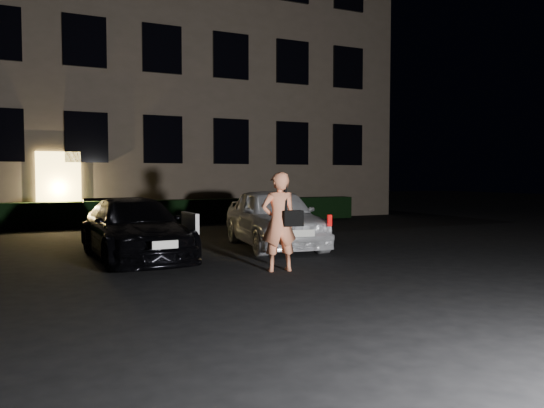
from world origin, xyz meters
name	(u,v)px	position (x,y,z in m)	size (l,w,h in m)	color
ground	(312,273)	(0.00, 0.00, 0.00)	(80.00, 80.00, 0.00)	black
building	(140,74)	(0.00, 14.99, 6.00)	(20.00, 8.11, 12.00)	#6A5A4B
hedge	(167,212)	(0.00, 10.50, 0.42)	(15.00, 0.70, 0.85)	black
sedan	(135,229)	(-2.47, 3.00, 0.61)	(1.97, 4.35, 1.22)	black
hatch	(274,217)	(0.86, 3.42, 0.71)	(2.24, 4.36, 1.42)	white
man	(279,222)	(-0.42, 0.44, 0.88)	(0.73, 0.50, 1.76)	#FF9164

